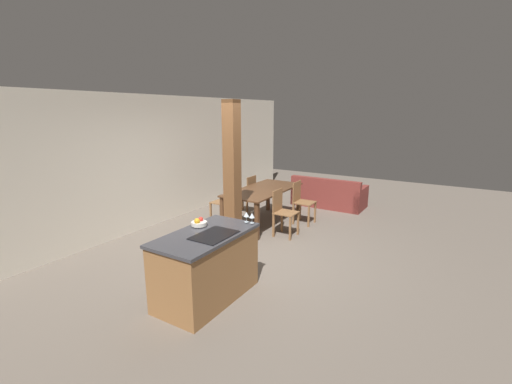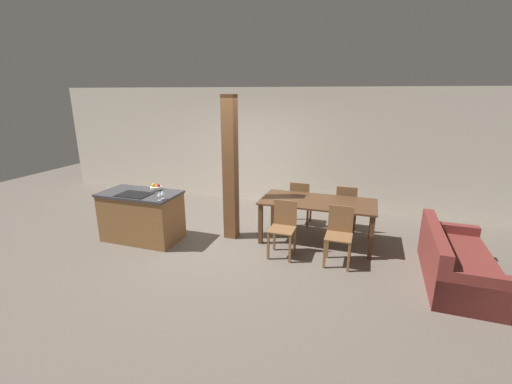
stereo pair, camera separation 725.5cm
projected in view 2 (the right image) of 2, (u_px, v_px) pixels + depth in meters
ground_plane at (221, 243)px, 6.10m from camera, size 16.00×16.00×0.00m
wall_back at (264, 147)px, 8.08m from camera, size 11.20×0.08×2.70m
kitchen_island at (142, 216)px, 6.16m from camera, size 1.39×0.76×0.90m
fruit_bowl at (156, 187)px, 6.19m from camera, size 0.21×0.21×0.11m
wine_glass_near at (159, 194)px, 5.53m from camera, size 0.08×0.08×0.14m
wine_glass_middle at (162, 193)px, 5.62m from camera, size 0.08×0.08×0.14m
dining_table at (318, 206)px, 6.00m from camera, size 1.98×0.93×0.76m
dining_chair_near_left at (283, 227)px, 5.55m from camera, size 0.40×0.40×0.90m
dining_chair_near_right at (339, 234)px, 5.28m from camera, size 0.40×0.40×0.90m
dining_chair_far_left at (300, 202)px, 6.82m from camera, size 0.40×0.40×0.90m
dining_chair_far_right at (346, 206)px, 6.54m from camera, size 0.40×0.40×0.90m
couch at (455, 264)px, 4.81m from camera, size 0.85×1.79×0.76m
timber_post at (230, 169)px, 6.04m from camera, size 0.22×0.22×2.56m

